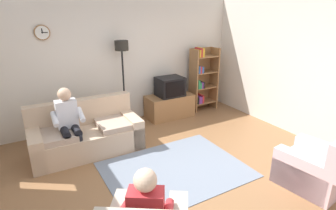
{
  "coord_description": "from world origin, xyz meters",
  "views": [
    {
      "loc": [
        -2.04,
        -3.04,
        2.48
      ],
      "look_at": [
        0.17,
        0.8,
        0.9
      ],
      "focal_mm": 29.25,
      "sensor_mm": 36.0,
      "label": 1
    }
  ],
  "objects_px": {
    "tv": "(170,87)",
    "person_on_couch": "(69,120)",
    "armchair_near_bookshelf": "(316,168)",
    "floor_lamp": "(122,60)",
    "tv_stand": "(169,106)",
    "couch": "(86,135)",
    "person_in_left_armchair": "(148,210)",
    "bookshelf": "(202,79)"
  },
  "relations": [
    {
      "from": "tv",
      "to": "person_on_couch",
      "type": "distance_m",
      "value": 2.54
    },
    {
      "from": "person_on_couch",
      "to": "tv",
      "type": "bearing_deg",
      "value": 17.64
    },
    {
      "from": "armchair_near_bookshelf",
      "to": "floor_lamp",
      "type": "bearing_deg",
      "value": 114.0
    },
    {
      "from": "armchair_near_bookshelf",
      "to": "person_on_couch",
      "type": "height_order",
      "value": "person_on_couch"
    },
    {
      "from": "tv_stand",
      "to": "couch",
      "type": "bearing_deg",
      "value": -162.24
    },
    {
      "from": "armchair_near_bookshelf",
      "to": "tv",
      "type": "bearing_deg",
      "value": 98.01
    },
    {
      "from": "armchair_near_bookshelf",
      "to": "person_in_left_armchair",
      "type": "bearing_deg",
      "value": 177.89
    },
    {
      "from": "tv",
      "to": "couch",
      "type": "bearing_deg",
      "value": -162.84
    },
    {
      "from": "tv_stand",
      "to": "tv",
      "type": "bearing_deg",
      "value": -90.0
    },
    {
      "from": "tv",
      "to": "floor_lamp",
      "type": "height_order",
      "value": "floor_lamp"
    },
    {
      "from": "floor_lamp",
      "to": "bookshelf",
      "type": "bearing_deg",
      "value": -0.69
    },
    {
      "from": "person_in_left_armchair",
      "to": "couch",
      "type": "bearing_deg",
      "value": 89.3
    },
    {
      "from": "bookshelf",
      "to": "couch",
      "type": "bearing_deg",
      "value": -166.3
    },
    {
      "from": "tv",
      "to": "tv_stand",
      "type": "bearing_deg",
      "value": 90.0
    },
    {
      "from": "tv_stand",
      "to": "person_in_left_armchair",
      "type": "height_order",
      "value": "person_in_left_armchair"
    },
    {
      "from": "armchair_near_bookshelf",
      "to": "person_in_left_armchair",
      "type": "height_order",
      "value": "person_in_left_armchair"
    },
    {
      "from": "armchair_near_bookshelf",
      "to": "person_on_couch",
      "type": "bearing_deg",
      "value": 138.07
    },
    {
      "from": "tv_stand",
      "to": "bookshelf",
      "type": "xyz_separation_m",
      "value": [
        0.97,
        0.07,
        0.53
      ]
    },
    {
      "from": "armchair_near_bookshelf",
      "to": "bookshelf",
      "type": "bearing_deg",
      "value": 81.81
    },
    {
      "from": "tv_stand",
      "to": "floor_lamp",
      "type": "distance_m",
      "value": 1.61
    },
    {
      "from": "tv",
      "to": "person_on_couch",
      "type": "bearing_deg",
      "value": -162.36
    },
    {
      "from": "couch",
      "to": "bookshelf",
      "type": "relative_size",
      "value": 1.21
    },
    {
      "from": "tv",
      "to": "floor_lamp",
      "type": "xyz_separation_m",
      "value": [
        -1.08,
        0.12,
        0.7
      ]
    },
    {
      "from": "tv_stand",
      "to": "person_on_couch",
      "type": "bearing_deg",
      "value": -161.84
    },
    {
      "from": "person_on_couch",
      "to": "couch",
      "type": "bearing_deg",
      "value": 21.16
    },
    {
      "from": "tv",
      "to": "person_on_couch",
      "type": "height_order",
      "value": "person_on_couch"
    },
    {
      "from": "couch",
      "to": "bookshelf",
      "type": "distance_m",
      "value": 3.24
    },
    {
      "from": "floor_lamp",
      "to": "armchair_near_bookshelf",
      "type": "height_order",
      "value": "floor_lamp"
    },
    {
      "from": "bookshelf",
      "to": "person_in_left_armchair",
      "type": "distance_m",
      "value": 4.62
    },
    {
      "from": "bookshelf",
      "to": "floor_lamp",
      "type": "distance_m",
      "value": 2.16
    },
    {
      "from": "tv_stand",
      "to": "person_in_left_armchair",
      "type": "bearing_deg",
      "value": -123.33
    },
    {
      "from": "bookshelf",
      "to": "armchair_near_bookshelf",
      "type": "height_order",
      "value": "bookshelf"
    },
    {
      "from": "couch",
      "to": "tv_stand",
      "type": "bearing_deg",
      "value": 17.76
    },
    {
      "from": "tv_stand",
      "to": "armchair_near_bookshelf",
      "type": "bearing_deg",
      "value": -82.05
    },
    {
      "from": "floor_lamp",
      "to": "person_in_left_armchair",
      "type": "bearing_deg",
      "value": -107.75
    },
    {
      "from": "bookshelf",
      "to": "person_on_couch",
      "type": "xyz_separation_m",
      "value": [
        -3.4,
        -0.87,
        -0.09
      ]
    },
    {
      "from": "person_in_left_armchair",
      "to": "bookshelf",
      "type": "bearing_deg",
      "value": 47.02
    },
    {
      "from": "person_on_couch",
      "to": "bookshelf",
      "type": "bearing_deg",
      "value": 14.35
    },
    {
      "from": "tv",
      "to": "floor_lamp",
      "type": "relative_size",
      "value": 0.32
    },
    {
      "from": "tv",
      "to": "person_in_left_armchair",
      "type": "xyz_separation_m",
      "value": [
        -2.17,
        -3.28,
        -0.15
      ]
    },
    {
      "from": "person_on_couch",
      "to": "person_in_left_armchair",
      "type": "relative_size",
      "value": 1.11
    },
    {
      "from": "tv_stand",
      "to": "bookshelf",
      "type": "bearing_deg",
      "value": 4.35
    }
  ]
}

